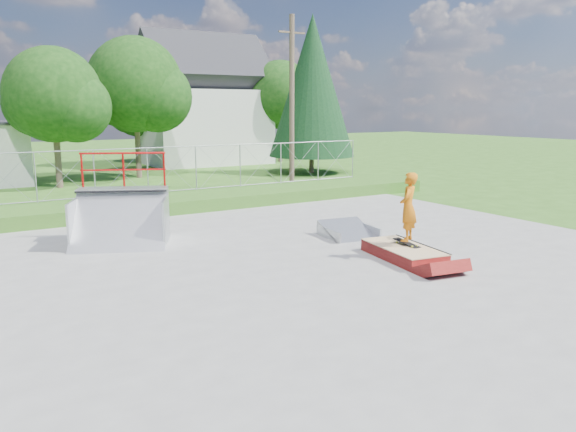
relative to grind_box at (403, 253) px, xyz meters
name	(u,v)px	position (x,y,z in m)	size (l,w,h in m)	color
ground	(290,272)	(-3.03, 0.54, -0.17)	(120.00, 120.00, 0.00)	#325D1A
concrete_pad	(290,271)	(-3.03, 0.54, -0.15)	(20.00, 16.00, 0.04)	gray
grass_berm	(157,204)	(-3.03, 10.04, 0.08)	(24.00, 3.00, 0.50)	#325D1A
grind_box	(403,253)	(0.00, 0.00, 0.00)	(1.47, 2.48, 0.35)	maroon
quarter_pipe	(119,201)	(-5.68, 5.24, 1.09)	(2.52, 2.13, 2.52)	#B0B3B9
flat_bank_ramp	(349,231)	(0.33, 2.69, 0.04)	(1.39, 1.48, 0.43)	#B0B3B9
skateboard	(407,243)	(0.16, 0.05, 0.22)	(0.22, 0.80, 0.02)	black
skater	(408,210)	(0.16, 0.05, 1.09)	(0.64, 0.42, 1.74)	#CC6A0F
chain_link_fence	(148,171)	(-3.03, 11.04, 1.23)	(20.00, 0.06, 1.80)	#95999E
gable_house	(203,108)	(5.97, 26.54, 3.66)	(8.40, 6.08, 8.94)	#B8B8B3
utility_pole	(292,104)	(4.47, 12.54, 3.83)	(0.24, 0.24, 8.00)	brown
tree_left_near	(60,98)	(-4.79, 18.38, 4.06)	(4.76, 4.48, 6.65)	brown
tree_center	(141,88)	(-0.25, 20.35, 4.67)	(5.44, 5.12, 7.60)	brown
tree_right_far	(285,97)	(11.23, 24.37, 4.37)	(5.10, 4.80, 7.12)	brown
tree_back_mid	(142,111)	(2.18, 28.40, 3.46)	(4.08, 3.84, 5.70)	brown
conifer_tree	(312,86)	(8.97, 17.54, 4.87)	(5.04, 5.04, 9.10)	brown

